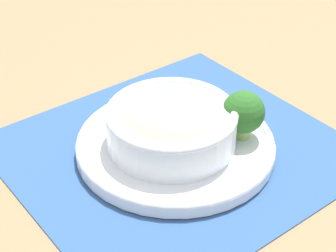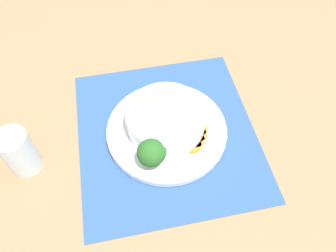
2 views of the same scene
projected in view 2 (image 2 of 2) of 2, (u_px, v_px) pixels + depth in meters
name	position (u px, v px, depth m)	size (l,w,h in m)	color
ground_plane	(167.00, 133.00, 0.81)	(4.00, 4.00, 0.00)	#8C704C
placemat	(167.00, 133.00, 0.81)	(0.44, 0.48, 0.00)	#2D5184
plate	(167.00, 130.00, 0.80)	(0.29, 0.29, 0.02)	silver
bowl	(168.00, 117.00, 0.77)	(0.19, 0.19, 0.07)	silver
broccoli_floret	(152.00, 153.00, 0.71)	(0.06, 0.06, 0.08)	#84AD5B
carrot_slice_near	(192.00, 145.00, 0.77)	(0.05, 0.05, 0.01)	orange
carrot_slice_middle	(195.00, 140.00, 0.77)	(0.05, 0.05, 0.01)	orange
carrot_slice_far	(197.00, 134.00, 0.78)	(0.05, 0.05, 0.01)	orange
carrot_slice_extra	(198.00, 129.00, 0.79)	(0.05, 0.05, 0.01)	orange
water_glass	(20.00, 154.00, 0.72)	(0.07, 0.07, 0.12)	silver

